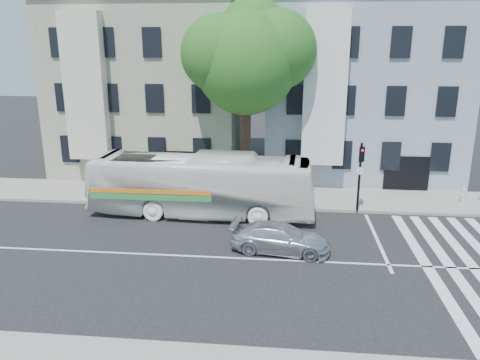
# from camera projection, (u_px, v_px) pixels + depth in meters

# --- Properties ---
(ground) EXTENTS (120.00, 120.00, 0.00)m
(ground) POSITION_uv_depth(u_px,v_px,m) (227.00, 258.00, 19.28)
(ground) COLOR black
(ground) RESTS_ON ground
(sidewalk_far) EXTENTS (80.00, 4.00, 0.15)m
(sidewalk_far) POSITION_uv_depth(u_px,v_px,m) (245.00, 196.00, 26.91)
(sidewalk_far) COLOR gray
(sidewalk_far) RESTS_ON ground
(building_left) EXTENTS (12.00, 10.00, 11.00)m
(building_left) POSITION_uv_depth(u_px,v_px,m) (155.00, 89.00, 32.78)
(building_left) COLOR gray
(building_left) RESTS_ON ground
(building_right) EXTENTS (12.00, 10.00, 11.00)m
(building_right) POSITION_uv_depth(u_px,v_px,m) (358.00, 91.00, 31.42)
(building_right) COLOR gray
(building_right) RESTS_ON ground
(street_tree) EXTENTS (7.30, 5.90, 11.10)m
(street_tree) POSITION_uv_depth(u_px,v_px,m) (248.00, 57.00, 25.46)
(street_tree) COLOR #2D2116
(street_tree) RESTS_ON ground
(bus) EXTENTS (3.19, 11.59, 3.20)m
(bus) POSITION_uv_depth(u_px,v_px,m) (202.00, 185.00, 23.77)
(bus) COLOR white
(bus) RESTS_ON ground
(sedan) EXTENTS (2.23, 4.38, 1.22)m
(sedan) POSITION_uv_depth(u_px,v_px,m) (280.00, 238.00, 19.72)
(sedan) COLOR silver
(sedan) RESTS_ON ground
(hedge) EXTENTS (8.54, 1.80, 0.70)m
(hedge) POSITION_uv_depth(u_px,v_px,m) (166.00, 196.00, 25.57)
(hedge) COLOR #2D5A1D
(hedge) RESTS_ON sidewalk_far
(traffic_signal) EXTENTS (0.37, 0.51, 3.73)m
(traffic_signal) POSITION_uv_depth(u_px,v_px,m) (360.00, 169.00, 23.71)
(traffic_signal) COLOR black
(traffic_signal) RESTS_ON ground
(fire_hydrant) EXTENTS (0.47, 0.27, 0.82)m
(fire_hydrant) POSITION_uv_depth(u_px,v_px,m) (464.00, 195.00, 25.56)
(fire_hydrant) COLOR beige
(fire_hydrant) RESTS_ON sidewalk_far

